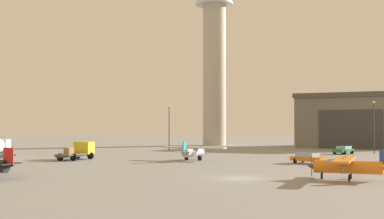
% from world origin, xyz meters
% --- Properties ---
extents(ground_plane, '(400.00, 400.00, 0.00)m').
position_xyz_m(ground_plane, '(0.00, 0.00, 0.00)').
color(ground_plane, gray).
extents(control_tower, '(9.21, 9.21, 43.67)m').
position_xyz_m(control_tower, '(1.16, 78.52, 22.37)').
color(control_tower, '#B2AD9E').
rests_on(control_tower, ground_plane).
extents(hangar, '(30.30, 28.33, 11.81)m').
position_xyz_m(hangar, '(32.58, 67.52, 5.92)').
color(hangar, '#6B665B').
rests_on(hangar, ground_plane).
extents(airplane_orange, '(7.31, 9.25, 2.78)m').
position_xyz_m(airplane_orange, '(9.53, -1.59, 1.30)').
color(airplane_orange, orange).
rests_on(airplane_orange, ground_plane).
extents(airplane_silver, '(8.92, 7.08, 2.70)m').
position_xyz_m(airplane_silver, '(-4.16, 23.91, 1.26)').
color(airplane_silver, '#B7BABF').
rests_on(airplane_silver, ground_plane).
extents(truck_flatbed_yellow, '(4.64, 6.93, 2.48)m').
position_xyz_m(truck_flatbed_yellow, '(-20.39, 25.96, 1.22)').
color(truck_flatbed_yellow, '#38383D').
rests_on(truck_flatbed_yellow, ground_plane).
extents(car_green, '(4.21, 4.31, 1.37)m').
position_xyz_m(car_green, '(21.28, 39.70, 0.74)').
color(car_green, '#287A42').
rests_on(car_green, ground_plane).
extents(car_orange, '(4.45, 4.52, 1.37)m').
position_xyz_m(car_orange, '(10.46, 18.27, 0.74)').
color(car_orange, orange).
rests_on(car_orange, ground_plane).
extents(light_post_west, '(0.44, 0.44, 8.77)m').
position_xyz_m(light_post_west, '(-8.75, 51.45, 5.22)').
color(light_post_west, '#38383D').
rests_on(light_post_west, ground_plane).
extents(light_post_east, '(0.44, 0.44, 9.07)m').
position_xyz_m(light_post_east, '(26.95, 40.95, 5.38)').
color(light_post_east, '#38383D').
rests_on(light_post_east, ground_plane).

